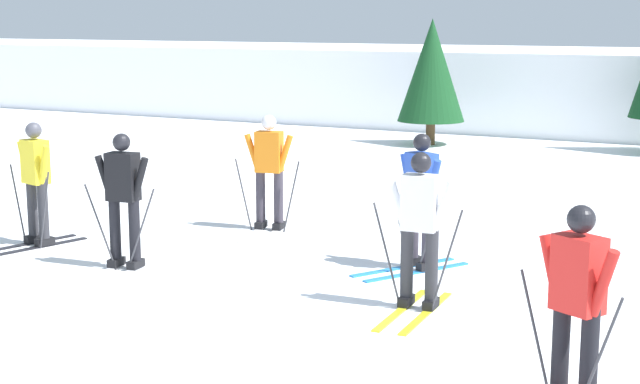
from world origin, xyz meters
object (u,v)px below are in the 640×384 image
Objects in this scene: skier_red at (576,306)px; conifer_far_right at (432,70)px; skier_orange at (269,169)px; skier_white at (420,226)px; skier_yellow at (36,180)px; skier_blue at (420,197)px; skier_black at (123,197)px.

conifer_far_right is at bearing 114.93° from skier_red.
skier_red is at bearing -65.07° from conifer_far_right.
conifer_far_right is (-1.40, 10.21, 0.92)m from skier_orange.
skier_yellow is at bearing 176.84° from skier_white.
skier_yellow is at bearing -166.43° from skier_blue.
conifer_far_right is (-4.82, 12.85, 0.92)m from skier_white.
conifer_far_right reaches higher than skier_orange.
skier_white and skier_yellow have the same top height.
skier_blue is (2.81, -1.08, -0.00)m from skier_orange.
skier_red and skier_black have the same top height.
skier_orange and skier_black have the same top height.
skier_black is (-3.28, -1.69, -0.00)m from skier_blue.
skier_orange is at bearing 139.42° from skier_red.
skier_black is at bearing -99.56° from skier_orange.
skier_white is 3.89m from skier_black.
skier_white is at bearing -3.16° from skier_yellow.
conifer_far_right is at bearing 94.09° from skier_black.
skier_yellow is at bearing 162.81° from skier_red.
skier_red is 16.54m from conifer_far_right.
skier_white is 1.00× the size of skier_yellow.
skier_white is at bearing -37.62° from skier_orange.
skier_white is at bearing 1.92° from skier_black.
skier_orange is 1.00× the size of skier_yellow.
skier_red and skier_blue have the same top height.
skier_black is (-0.47, -2.77, -0.00)m from skier_orange.
skier_red is 4.61m from skier_blue.
skier_blue is 12.08m from conifer_far_right.
skier_red is at bearing -40.58° from skier_orange.
skier_orange and skier_white have the same top height.
skier_blue is at bearing 13.57° from skier_yellow.
skier_blue is 3.69m from skier_black.
skier_red is at bearing -44.81° from skier_white.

